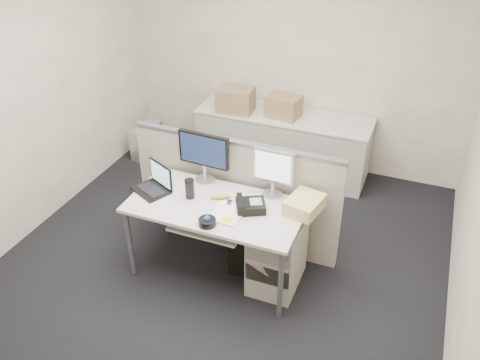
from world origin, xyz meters
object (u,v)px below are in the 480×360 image
at_px(desk, 216,211).
at_px(desk_phone, 251,206).
at_px(monitor_main, 204,158).
at_px(laptop, 150,180).

bearing_deg(desk, desk_phone, 8.18).
bearing_deg(monitor_main, laptop, -134.70).
height_order(monitor_main, laptop, monitor_main).
xyz_separation_m(laptop, desk_phone, (0.92, 0.06, -0.08)).
relative_size(laptop, desk_phone, 1.32).
bearing_deg(desk_phone, desk, 161.03).
relative_size(monitor_main, laptop, 1.52).
bearing_deg(monitor_main, desk, -49.28).
xyz_separation_m(monitor_main, desk_phone, (0.55, -0.28, -0.20)).
relative_size(desk, monitor_main, 3.12).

